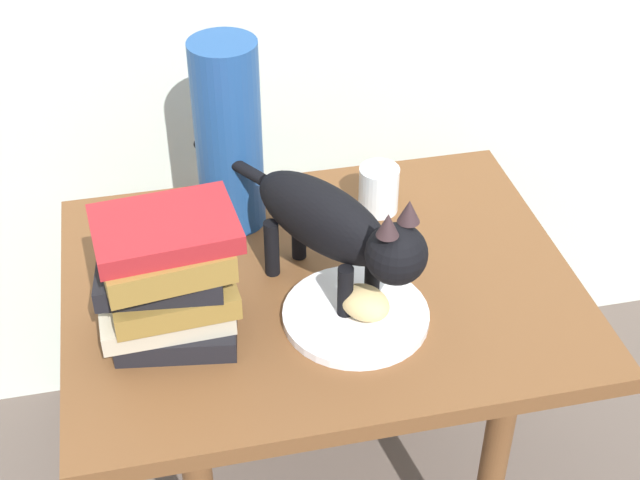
% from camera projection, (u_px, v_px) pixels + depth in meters
% --- Properties ---
extents(side_table, '(0.81, 0.62, 0.57)m').
position_uv_depth(side_table, '(320.00, 315.00, 1.51)').
color(side_table, brown).
rests_on(side_table, ground).
extents(plate, '(0.22, 0.22, 0.01)m').
position_uv_depth(plate, '(356.00, 315.00, 1.39)').
color(plate, white).
rests_on(plate, side_table).
extents(bread_roll, '(0.10, 0.10, 0.05)m').
position_uv_depth(bread_roll, '(365.00, 303.00, 1.36)').
color(bread_roll, '#E0BC7A').
rests_on(bread_roll, plate).
extents(cat, '(0.29, 0.41, 0.23)m').
position_uv_depth(cat, '(333.00, 226.00, 1.36)').
color(cat, black).
rests_on(cat, side_table).
extents(book_stack, '(0.22, 0.17, 0.21)m').
position_uv_depth(book_stack, '(167.00, 278.00, 1.30)').
color(book_stack, black).
rests_on(book_stack, side_table).
extents(green_vase, '(0.11, 0.11, 0.33)m').
position_uv_depth(green_vase, '(228.00, 136.00, 1.49)').
color(green_vase, navy).
rests_on(green_vase, side_table).
extents(candle_jar, '(0.07, 0.07, 0.08)m').
position_uv_depth(candle_jar, '(379.00, 191.00, 1.59)').
color(candle_jar, silver).
rests_on(candle_jar, side_table).
extents(tv_remote, '(0.15, 0.12, 0.02)m').
position_uv_depth(tv_remote, '(147.00, 257.00, 1.49)').
color(tv_remote, black).
rests_on(tv_remote, side_table).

